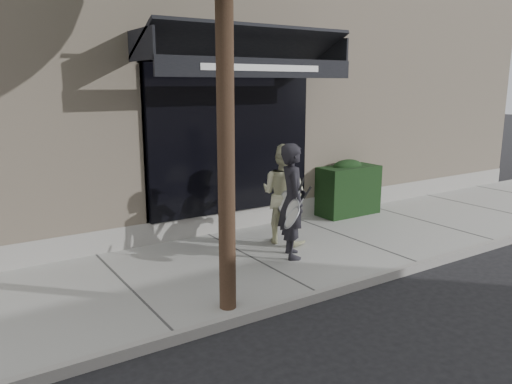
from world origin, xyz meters
TOP-DOWN VIEW (x-y plane):
  - ground at (0.00, 0.00)m, footprint 80.00×80.00m
  - sidewalk at (0.00, 0.00)m, footprint 20.00×3.00m
  - curb at (0.00, -1.55)m, footprint 20.00×0.10m
  - building_facade at (-0.01, 4.96)m, footprint 14.30×8.04m
  - hedge at (1.10, 1.25)m, footprint 1.30×0.70m
  - pedestrian_front at (-1.45, -0.26)m, footprint 0.79×0.97m
  - pedestrian_back at (-1.14, 0.39)m, footprint 0.91×1.01m

SIDE VIEW (x-z plane):
  - ground at x=0.00m, z-range 0.00..0.00m
  - sidewalk at x=0.00m, z-range 0.00..0.12m
  - curb at x=0.00m, z-range 0.00..0.14m
  - hedge at x=1.10m, z-range 0.09..1.23m
  - pedestrian_back at x=-1.14m, z-range 0.12..1.80m
  - pedestrian_front at x=-1.45m, z-range 0.12..1.89m
  - building_facade at x=-0.01m, z-range -0.08..5.56m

